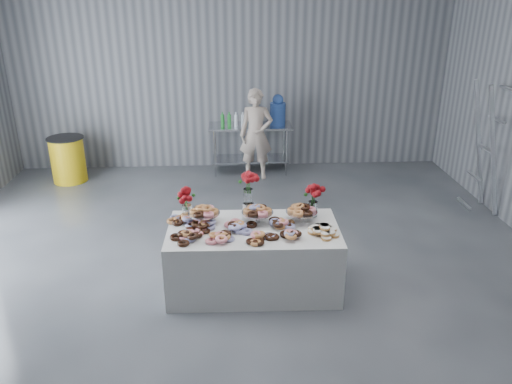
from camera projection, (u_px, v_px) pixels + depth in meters
The scene contains 17 objects.
ground at pixel (237, 296), 5.62m from camera, with size 9.00×9.00×0.00m, color #37393E.
room_walls at pixel (204, 55), 4.66m from camera, with size 8.04×9.04×4.02m.
display_table at pixel (253, 258), 5.66m from camera, with size 1.90×1.00×0.75m, color silver.
prep_table at pixel (250, 140), 9.18m from camera, with size 1.50×0.60×0.90m.
donut_mounds at pixel (254, 227), 5.46m from camera, with size 1.80×0.80×0.09m, color tan, non-canonical shape.
cake_stand_left at pixel (204, 212), 5.59m from camera, with size 0.36×0.36×0.17m.
cake_stand_mid at pixel (257, 211), 5.61m from camera, with size 0.36×0.36×0.17m.
cake_stand_right at pixel (302, 210), 5.63m from camera, with size 0.36×0.36×0.17m.
danish_pile at pixel (323, 229), 5.39m from camera, with size 0.48×0.48×0.11m, color white, non-canonical shape.
bouquet_left at pixel (186, 196), 5.62m from camera, with size 0.26×0.26×0.42m.
bouquet_right at pixel (314, 192), 5.71m from camera, with size 0.26×0.26×0.42m.
bouquet_center at pixel (248, 185), 5.70m from camera, with size 0.26×0.26×0.57m.
water_jug at pixel (278, 111), 9.01m from camera, with size 0.28×0.28×0.55m.
drink_bottles at pixel (233, 119), 8.92m from camera, with size 0.54×0.08×0.27m, color #268C33, non-canonical shape.
person at pixel (256, 134), 8.83m from camera, with size 0.59×0.39×1.61m, color #CC8C93.
trash_barrel at pixel (68, 159), 8.81m from camera, with size 0.63×0.63×0.81m.
stepladder at pixel (486, 149), 7.40m from camera, with size 0.24×0.50×2.01m, color silver, non-canonical shape.
Camera 1 is at (-0.06, -4.75, 3.22)m, focal length 35.00 mm.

